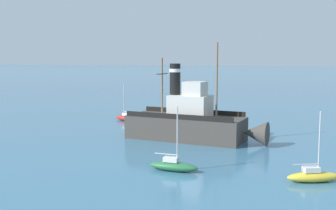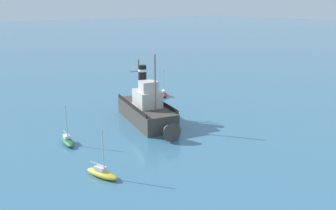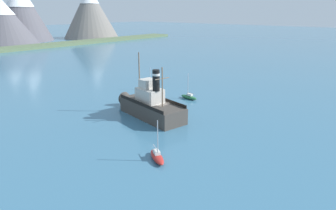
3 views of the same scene
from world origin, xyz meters
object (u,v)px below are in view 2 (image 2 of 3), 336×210
old_tugboat (148,110)px  sailboat_green (67,141)px  sailboat_yellow (102,173)px  sailboat_red (164,94)px

old_tugboat → sailboat_green: old_tugboat is taller
old_tugboat → sailboat_yellow: (12.31, 10.80, -1.40)m
sailboat_red → sailboat_yellow: size_ratio=1.00×
sailboat_red → sailboat_green: same height
old_tugboat → sailboat_green: (11.90, 0.82, -1.40)m
sailboat_yellow → sailboat_red: bearing=-136.4°
old_tugboat → sailboat_red: size_ratio=3.02×
sailboat_yellow → sailboat_green: bearing=-92.3°
old_tugboat → sailboat_green: size_ratio=3.02×
sailboat_green → sailboat_red: bearing=-152.6°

